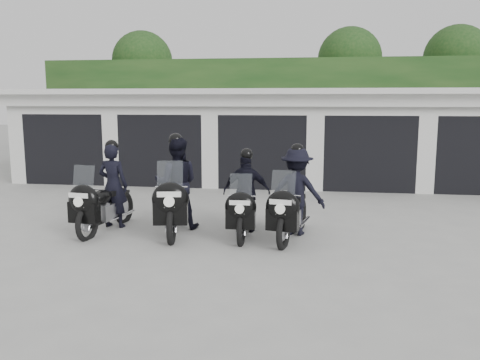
# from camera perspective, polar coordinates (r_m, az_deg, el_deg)

# --- Properties ---
(ground) EXTENTS (80.00, 80.00, 0.00)m
(ground) POSITION_cam_1_polar(r_m,az_deg,el_deg) (9.84, -0.84, -6.63)
(ground) COLOR #9C9C97
(ground) RESTS_ON ground
(garage_block) EXTENTS (16.40, 6.80, 2.96)m
(garage_block) POSITION_cam_1_polar(r_m,az_deg,el_deg) (17.52, 3.33, 5.01)
(garage_block) COLOR silver
(garage_block) RESTS_ON ground
(background_vegetation) EXTENTS (20.00, 3.90, 5.80)m
(background_vegetation) POSITION_cam_1_polar(r_m,az_deg,el_deg) (22.30, 5.42, 9.32)
(background_vegetation) COLOR #153613
(background_vegetation) RESTS_ON ground
(police_bike_a) EXTENTS (0.82, 2.17, 1.89)m
(police_bike_a) POSITION_cam_1_polar(r_m,az_deg,el_deg) (10.68, -14.82, -1.54)
(police_bike_a) COLOR black
(police_bike_a) RESTS_ON ground
(police_bike_b) EXTENTS (1.08, 2.33, 2.04)m
(police_bike_b) POSITION_cam_1_polar(r_m,az_deg,el_deg) (10.35, -7.24, -1.02)
(police_bike_b) COLOR black
(police_bike_b) RESTS_ON ground
(police_bike_c) EXTENTS (0.96, 2.01, 1.75)m
(police_bike_c) POSITION_cam_1_polar(r_m,az_deg,el_deg) (10.06, 0.64, -1.94)
(police_bike_c) COLOR black
(police_bike_c) RESTS_ON ground
(police_bike_d) EXTENTS (1.21, 2.13, 1.87)m
(police_bike_d) POSITION_cam_1_polar(r_m,az_deg,el_deg) (9.91, 6.14, -1.83)
(police_bike_d) COLOR black
(police_bike_d) RESTS_ON ground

